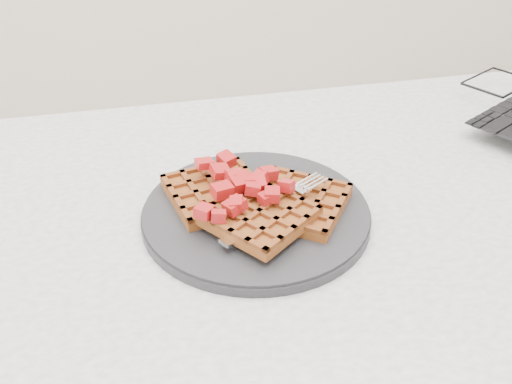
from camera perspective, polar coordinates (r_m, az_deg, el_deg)
table at (r=0.81m, az=10.22°, el=-9.01°), size 1.20×0.80×0.75m
plate at (r=0.72m, az=0.00°, el=-2.12°), size 0.29×0.29×0.02m
waffles at (r=0.71m, az=0.08°, el=-1.02°), size 0.24×0.22×0.03m
strawberry_pile at (r=0.69m, az=0.00°, el=0.96°), size 0.15×0.15×0.02m
fork at (r=0.70m, az=2.69°, el=-2.02°), size 0.17×0.11×0.02m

